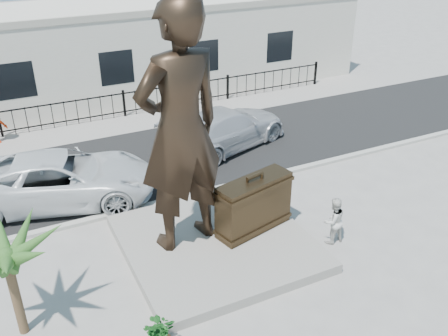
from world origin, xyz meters
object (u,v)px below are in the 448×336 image
object	(u,v)px
suitcase	(254,205)
tourist	(333,221)
statue	(180,130)
car_white	(62,179)

from	to	relation	value
suitcase	tourist	distance (m)	2.39
statue	car_white	bearing A→B (deg)	-68.10
suitcase	car_white	world-z (taller)	suitcase
car_white	statue	bearing A→B (deg)	-131.66
suitcase	tourist	bearing A→B (deg)	-46.07
tourist	car_white	xyz separation A→B (m)	(-6.76, 5.90, 0.13)
suitcase	tourist	size ratio (longest dim) A/B	1.60
suitcase	statue	bearing A→B (deg)	154.56
statue	suitcase	bearing A→B (deg)	157.52
suitcase	car_white	distance (m)	6.66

